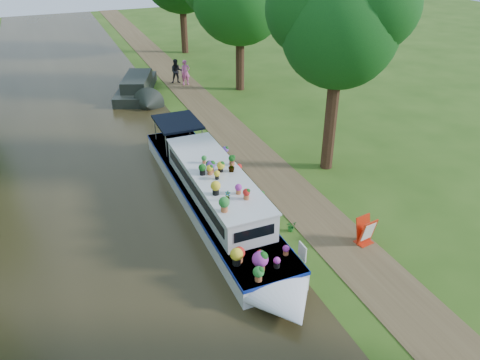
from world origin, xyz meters
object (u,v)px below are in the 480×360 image
(plant_boat, at_px, (217,195))
(pedestrian_dark, at_px, (177,71))
(second_boat, at_px, (137,87))
(sandwich_board, at_px, (366,232))
(pedestrian_pink, at_px, (185,72))

(plant_boat, bearing_deg, pedestrian_dark, 79.16)
(second_boat, relative_size, pedestrian_dark, 4.32)
(second_boat, xyz_separation_m, sandwich_board, (4.03, -19.00, -0.04))
(second_boat, xyz_separation_m, pedestrian_dark, (3.07, 1.45, 0.33))
(plant_boat, distance_m, pedestrian_pink, 16.50)
(pedestrian_dark, bearing_deg, plant_boat, -87.52)
(sandwich_board, xyz_separation_m, pedestrian_pink, (-0.49, 19.89, 0.39))
(plant_boat, relative_size, pedestrian_dark, 8.14)
(plant_boat, xyz_separation_m, sandwich_board, (4.15, -3.80, -0.36))
(plant_boat, height_order, pedestrian_dark, plant_boat)
(second_boat, relative_size, pedestrian_pink, 4.23)
(second_boat, height_order, pedestrian_pink, pedestrian_pink)
(second_boat, height_order, sandwich_board, second_boat)
(plant_boat, height_order, sandwich_board, plant_boat)
(plant_boat, distance_m, second_boat, 15.20)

